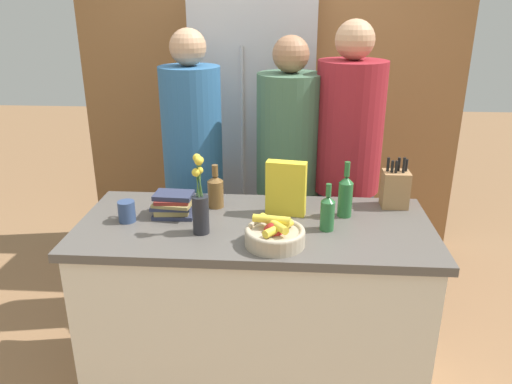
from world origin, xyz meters
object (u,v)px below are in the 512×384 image
book_stack (173,205)px  knife_block (395,188)px  refrigerator (255,136)px  person_in_red_tee (346,165)px  bottle_vinegar (345,195)px  fruit_bowl (275,234)px  person_in_blue (288,170)px  coffee_mug (126,211)px  person_at_sink (193,163)px  bottle_oil (216,191)px  bottle_wine (327,212)px  flower_vase (200,205)px  cereal_box (286,188)px

book_stack → knife_block: bearing=10.1°
refrigerator → person_in_red_tee: refrigerator is taller
knife_block → person_in_red_tee: (-0.20, 0.38, -0.01)m
knife_block → bottle_vinegar: size_ratio=0.96×
fruit_bowl → person_in_blue: size_ratio=0.15×
book_stack → person_in_red_tee: person_in_red_tee is taller
knife_block → coffee_mug: (-1.27, -0.27, -0.05)m
bottle_vinegar → person_at_sink: bearing=145.2°
refrigerator → person_in_red_tee: bearing=-50.6°
refrigerator → fruit_bowl: size_ratio=7.73×
bottle_oil → bottle_wine: (0.53, -0.23, 0.00)m
knife_block → bottle_oil: bearing=-175.6°
flower_vase → cereal_box: size_ratio=1.38×
flower_vase → bottle_wine: bearing=7.2°
cereal_box → bottle_vinegar: (0.28, -0.01, -0.02)m
cereal_box → person_in_blue: size_ratio=0.15×
fruit_bowl → bottle_wine: (0.23, 0.16, 0.04)m
coffee_mug → person_in_red_tee: (1.07, 0.65, 0.04)m
bottle_vinegar → person_at_sink: 1.01m
bottle_vinegar → person_in_blue: bearing=116.7°
refrigerator → person_at_sink: size_ratio=1.13×
bottle_vinegar → person_in_red_tee: (0.06, 0.52, -0.02)m
knife_block → book_stack: bearing=-169.9°
bottle_oil → bottle_vinegar: 0.63m
bottle_wine → coffee_mug: bearing=178.2°
refrigerator → coffee_mug: (-0.50, -1.34, -0.02)m
person_at_sink → fruit_bowl: bearing=-37.2°
person_at_sink → flower_vase: bearing=-53.9°
book_stack → cereal_box: bearing=6.3°
coffee_mug → book_stack: book_stack is taller
flower_vase → person_in_blue: size_ratio=0.21×
cereal_box → bottle_wine: cereal_box is taller
fruit_bowl → coffee_mug: bearing=164.5°
person_at_sink → refrigerator: bearing=86.4°
knife_block → coffee_mug: size_ratio=2.59×
bottle_wine → person_in_blue: bearing=104.4°
knife_block → cereal_box: (-0.54, -0.13, 0.04)m
coffee_mug → bottle_vinegar: size_ratio=0.37×
refrigerator → person_at_sink: bearing=-116.8°
bottle_vinegar → flower_vase: bearing=-160.6°
book_stack → coffee_mug: bearing=-159.4°
cereal_box → person_in_red_tee: (0.34, 0.52, -0.04)m
book_stack → person_in_red_tee: 1.04m
flower_vase → bottle_vinegar: (0.65, 0.23, -0.02)m
cereal_box → bottle_wine: 0.25m
bottle_wine → book_stack: bearing=171.6°
coffee_mug → person_in_red_tee: bearing=31.3°
refrigerator → bottle_oil: bearing=-95.7°
person_at_sink → person_in_blue: bearing=19.5°
fruit_bowl → flower_vase: bearing=164.2°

